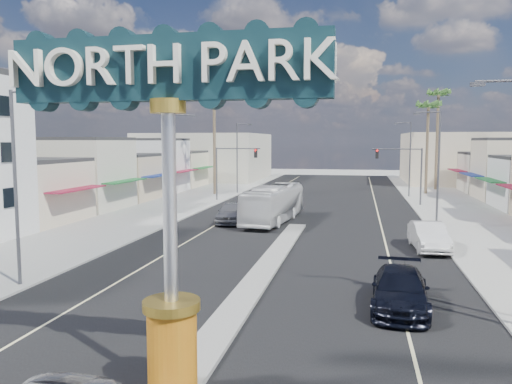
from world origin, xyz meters
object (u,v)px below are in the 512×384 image
at_px(city_bus, 274,204).
at_px(traffic_signal_left, 232,163).
at_px(gateway_sign, 169,173).
at_px(car_parked_left, 232,213).
at_px(suv_right, 400,289).
at_px(streetlight_l_near, 18,178).
at_px(streetlight_r_mid, 436,163).
at_px(traffic_signal_right, 403,165).
at_px(palm_left_far, 214,102).
at_px(car_parked_right, 429,236).
at_px(palm_right_mid, 428,110).
at_px(streetlight_l_far, 238,154).
at_px(streetlight_r_far, 409,155).
at_px(palm_right_far, 438,99).
at_px(streetlight_l_mid, 176,161).

bearing_deg(city_bus, traffic_signal_left, 124.02).
relative_size(gateway_sign, car_parked_left, 1.78).
relative_size(suv_right, car_parked_left, 1.05).
xyz_separation_m(streetlight_l_near, streetlight_r_mid, (20.87, 20.00, 0.00)).
relative_size(traffic_signal_right, streetlight_l_near, 0.67).
height_order(traffic_signal_left, suv_right, traffic_signal_left).
relative_size(streetlight_r_mid, palm_left_far, 0.69).
bearing_deg(streetlight_l_near, car_parked_right, 31.83).
relative_size(gateway_sign, traffic_signal_right, 1.53).
height_order(gateway_sign, streetlight_l_near, gateway_sign).
bearing_deg(palm_right_mid, traffic_signal_left, -151.58).
distance_m(streetlight_l_far, streetlight_r_far, 20.87).
distance_m(palm_right_mid, palm_right_far, 6.57).
relative_size(palm_right_mid, city_bus, 1.10).
height_order(traffic_signal_left, traffic_signal_right, same).
bearing_deg(car_parked_left, palm_right_far, 54.86).
xyz_separation_m(traffic_signal_right, palm_left_far, (-22.18, 6.01, 7.22)).
relative_size(streetlight_l_near, car_parked_right, 1.74).
bearing_deg(streetlight_l_mid, streetlight_l_near, -90.00).
distance_m(palm_left_far, city_bus, 24.12).
height_order(streetlight_l_far, car_parked_right, streetlight_l_far).
relative_size(streetlight_l_mid, city_bus, 0.82).
relative_size(streetlight_l_mid, palm_right_mid, 0.74).
distance_m(palm_left_far, palm_right_far, 30.48).
xyz_separation_m(gateway_sign, car_parked_left, (-5.50, 27.48, -5.05)).
height_order(car_parked_left, car_parked_right, car_parked_left).
xyz_separation_m(gateway_sign, streetlight_l_mid, (-10.43, 28.02, -0.86)).
bearing_deg(palm_left_far, gateway_sign, -74.85).
height_order(traffic_signal_right, streetlight_l_mid, streetlight_l_mid).
height_order(traffic_signal_right, streetlight_l_near, streetlight_l_near).
height_order(traffic_signal_right, streetlight_r_mid, streetlight_r_mid).
bearing_deg(traffic_signal_right, palm_left_far, 164.85).
height_order(suv_right, car_parked_left, car_parked_left).
bearing_deg(streetlight_r_far, streetlight_r_mid, -90.00).
xyz_separation_m(streetlight_r_mid, palm_right_far, (4.57, 32.00, 7.32)).
distance_m(streetlight_l_near, palm_right_far, 58.35).
relative_size(streetlight_l_mid, streetlight_l_far, 1.00).
height_order(palm_left_far, suv_right, palm_left_far).
height_order(palm_right_far, car_parked_right, palm_right_far).
relative_size(streetlight_l_near, streetlight_r_far, 1.00).
relative_size(palm_left_far, car_parked_left, 2.55).
height_order(streetlight_r_mid, palm_left_far, palm_left_far).
xyz_separation_m(streetlight_l_far, streetlight_r_mid, (20.87, -22.00, 0.00)).
height_order(palm_right_mid, suv_right, palm_right_mid).
bearing_deg(streetlight_l_near, palm_right_mid, 63.01).
distance_m(streetlight_l_mid, palm_left_far, 21.16).
height_order(suv_right, car_parked_right, car_parked_right).
bearing_deg(gateway_sign, streetlight_l_near, 142.45).
xyz_separation_m(palm_right_mid, city_bus, (-15.24, -25.14, -9.07)).
bearing_deg(suv_right, palm_right_far, 83.88).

